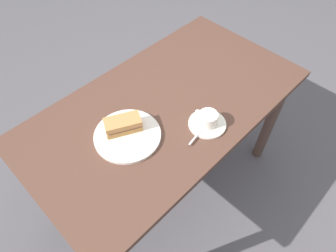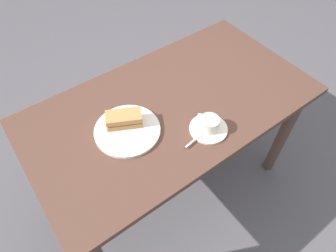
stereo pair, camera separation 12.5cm
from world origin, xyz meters
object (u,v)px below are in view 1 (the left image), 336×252
(sandwich_front, at_px, (123,125))
(spoon, at_px, (198,134))
(sandwich_plate, at_px, (128,135))
(dining_table, at_px, (166,120))
(coffee_saucer, at_px, (207,124))
(coffee_cup, at_px, (208,118))

(sandwich_front, height_order, spoon, sandwich_front)
(sandwich_plate, distance_m, spoon, 0.29)
(dining_table, xyz_separation_m, spoon, (0.04, 0.23, 0.13))
(coffee_saucer, relative_size, spoon, 1.65)
(dining_table, height_order, coffee_cup, coffee_cup)
(sandwich_plate, height_order, sandwich_front, sandwich_front)
(coffee_cup, bearing_deg, sandwich_plate, -34.47)
(sandwich_front, relative_size, spoon, 1.69)
(coffee_cup, height_order, spoon, coffee_cup)
(sandwich_plate, distance_m, coffee_cup, 0.34)
(sandwich_plate, bearing_deg, sandwich_front, -104.56)
(dining_table, height_order, sandwich_plate, sandwich_plate)
(sandwich_front, bearing_deg, coffee_saucer, 140.15)
(sandwich_plate, distance_m, sandwich_front, 0.05)
(dining_table, height_order, sandwich_front, sandwich_front)
(sandwich_front, relative_size, coffee_saucer, 1.03)
(dining_table, bearing_deg, coffee_saucer, 99.53)
(coffee_saucer, distance_m, coffee_cup, 0.04)
(coffee_saucer, relative_size, coffee_cup, 1.51)
(sandwich_front, bearing_deg, spoon, 129.71)
(coffee_cup, bearing_deg, spoon, 9.74)
(dining_table, xyz_separation_m, sandwich_plate, (0.25, 0.02, 0.13))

